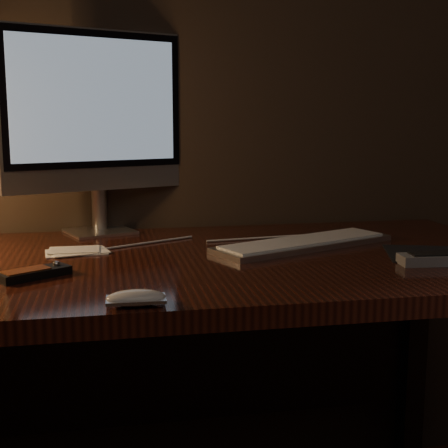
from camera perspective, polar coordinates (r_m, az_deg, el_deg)
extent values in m
cube|color=#2B231B|center=(1.74, -6.52, 19.60)|extent=(4.00, 0.02, 2.70)
cube|color=#3C160D|center=(1.35, -4.63, -3.93)|extent=(1.60, 0.75, 0.04)
cube|color=black|center=(1.98, 16.88, -11.21)|extent=(0.06, 0.06, 0.71)
cube|color=black|center=(1.76, -5.80, -10.07)|extent=(1.48, 0.02, 0.51)
cube|color=silver|center=(1.67, -11.26, -0.68)|extent=(0.20, 0.19, 0.01)
cylinder|color=silver|center=(1.68, -11.33, 1.40)|extent=(0.05, 0.05, 0.11)
cube|color=silver|center=(1.64, -11.62, 10.09)|extent=(0.47, 0.20, 0.40)
cube|color=black|center=(1.62, -11.66, 11.05)|extent=(0.44, 0.17, 0.34)
cube|color=#869EB7|center=(1.62, -11.66, 11.05)|extent=(0.40, 0.15, 0.30)
cube|color=silver|center=(1.47, 7.30, -1.73)|extent=(0.47, 0.30, 0.02)
cube|color=black|center=(1.45, 19.20, -2.66)|extent=(0.27, 0.25, 0.00)
ellipsoid|color=white|center=(1.01, -8.05, -6.91)|extent=(0.10, 0.05, 0.02)
cube|color=black|center=(1.23, -16.96, -4.35)|extent=(0.14, 0.11, 0.02)
cube|color=#652D12|center=(1.23, -16.97, -3.96)|extent=(0.09, 0.08, 0.00)
sphere|color=silver|center=(1.23, -16.98, -3.90)|extent=(0.01, 0.01, 0.01)
cube|color=white|center=(1.43, -13.35, -2.44)|extent=(0.14, 0.10, 0.01)
cylinder|color=white|center=(1.50, -2.00, -1.64)|extent=(0.57, 0.16, 0.01)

